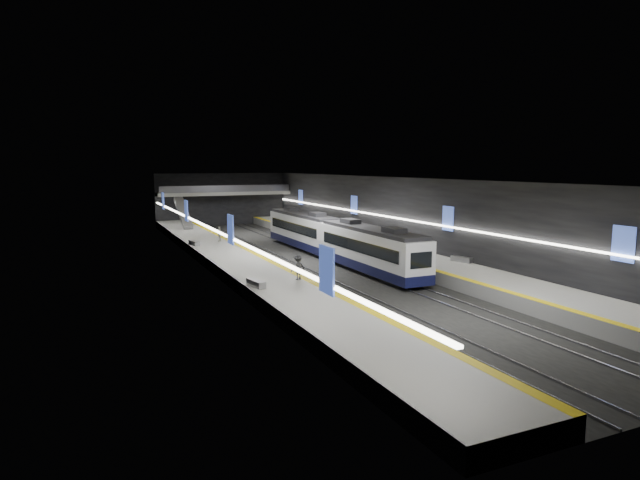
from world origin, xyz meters
name	(u,v)px	position (x,y,z in m)	size (l,w,h in m)	color
ground	(311,262)	(0.00, 0.00, 0.00)	(70.00, 70.00, 0.00)	black
ceiling	(311,178)	(0.00, 0.00, 8.00)	(20.00, 70.00, 0.04)	beige
wall_left	(206,225)	(-10.00, 0.00, 4.00)	(0.04, 70.00, 8.00)	black
wall_right	(400,216)	(10.00, 0.00, 4.00)	(0.04, 70.00, 8.00)	black
wall_back	(222,199)	(0.00, 35.00, 4.00)	(20.00, 0.04, 8.00)	black
platform_left	(235,262)	(-7.50, 0.00, 0.50)	(5.00, 70.00, 1.00)	slate
tile_surface_left	(235,257)	(-7.50, 0.00, 1.01)	(5.00, 70.00, 0.02)	#A4A49F
tactile_strip_left	(258,255)	(-5.30, 0.00, 1.02)	(0.60, 70.00, 0.02)	yellow
platform_right	(378,251)	(7.50, 0.00, 0.50)	(5.00, 70.00, 1.00)	slate
tile_surface_right	(378,246)	(7.50, 0.00, 1.01)	(5.00, 70.00, 0.02)	#A4A49F
tactile_strip_right	(359,248)	(5.30, 0.00, 1.02)	(0.60, 70.00, 0.02)	yellow
rails	(311,261)	(0.00, 0.00, 0.06)	(6.52, 70.00, 0.12)	gray
train	(333,237)	(2.50, 0.36, 2.20)	(2.69, 30.05, 3.60)	#0E1036
ad_posters	(307,214)	(0.00, 1.00, 4.50)	(19.94, 53.50, 2.20)	#3F5BBF
cove_light_left	(209,227)	(-9.80, 0.00, 3.80)	(0.25, 68.60, 0.12)	white
cove_light_right	(398,218)	(9.80, 0.00, 3.80)	(0.25, 68.60, 0.12)	white
mezzanine_bridge	(225,193)	(0.00, 32.93, 5.04)	(20.00, 3.00, 1.50)	gray
escalator	(183,213)	(-7.50, 26.00, 2.90)	(1.20, 8.00, 0.60)	#99999E
bench_left_near	(256,283)	(-9.37, -12.37, 1.24)	(0.54, 1.95, 0.48)	#99999E
bench_left_far	(194,243)	(-9.50, 8.46, 1.24)	(0.54, 1.94, 0.47)	#99999E
bench_right_near	(462,259)	(9.50, -10.58, 1.23)	(0.53, 1.91, 0.47)	#99999E
bench_right_far	(405,246)	(9.50, -1.91, 1.20)	(0.46, 1.65, 0.40)	#99999E
passenger_right_a	(348,234)	(5.92, 3.64, 1.91)	(0.66, 0.43, 1.81)	#C45649
passenger_left_a	(219,234)	(-6.39, 10.34, 1.79)	(0.92, 0.38, 1.58)	beige
passenger_left_b	(298,267)	(-5.91, -11.42, 1.91)	(1.17, 0.67, 1.81)	#3E3F45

